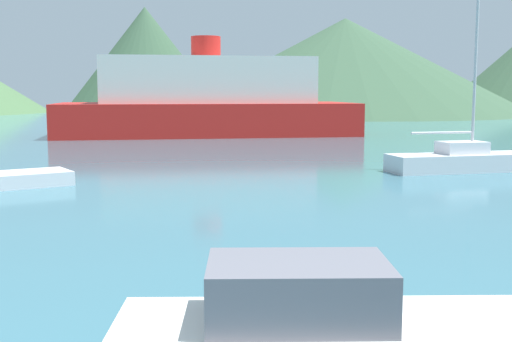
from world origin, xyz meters
TOP-DOWN VIEW (x-y plane):
  - motorboat_near at (2.02, 4.25)m, footprint 6.13×1.91m
  - sailboat_middle at (8.92, 23.67)m, footprint 6.52×3.35m
  - ferry_distant at (-3.83, 46.14)m, footprint 23.52×12.77m
  - hill_central at (-18.66, 101.42)m, footprint 26.06×26.06m
  - hill_east at (12.56, 94.25)m, footprint 54.02×54.02m

SIDE VIEW (x-z plane):
  - motorboat_near at x=2.02m, z-range -0.52..1.33m
  - sailboat_middle at x=8.92m, z-range -4.64..5.69m
  - ferry_distant at x=-3.83m, z-range -1.14..6.29m
  - hill_east at x=12.56m, z-range 0.00..14.07m
  - hill_central at x=-18.66m, z-range 0.00..16.71m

